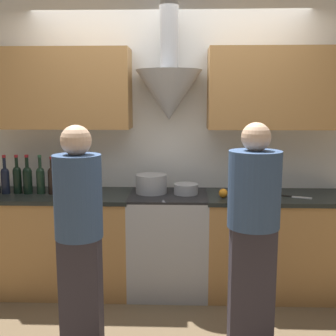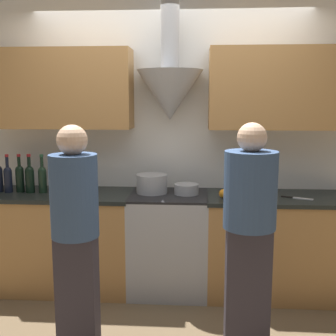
# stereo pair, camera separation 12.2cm
# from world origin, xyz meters

# --- Properties ---
(ground_plane) EXTENTS (12.00, 12.00, 0.00)m
(ground_plane) POSITION_xyz_m (0.00, 0.00, 0.00)
(ground_plane) COLOR brown
(wall_back) EXTENTS (8.40, 0.58, 2.60)m
(wall_back) POSITION_xyz_m (-0.01, 0.61, 1.48)
(wall_back) COLOR white
(wall_back) RESTS_ON ground_plane
(counter_left) EXTENTS (1.29, 0.62, 0.89)m
(counter_left) POSITION_xyz_m (-0.98, 0.34, 0.44)
(counter_left) COLOR #B27F47
(counter_left) RESTS_ON ground_plane
(counter_right) EXTENTS (1.26, 0.62, 0.89)m
(counter_right) POSITION_xyz_m (0.96, 0.34, 0.44)
(counter_right) COLOR #B27F47
(counter_right) RESTS_ON ground_plane
(stove_range) EXTENTS (0.68, 0.60, 0.89)m
(stove_range) POSITION_xyz_m (0.00, 0.35, 0.45)
(stove_range) COLOR #A8AAAF
(stove_range) RESTS_ON ground_plane
(wine_bottle_1) EXTENTS (0.07, 0.07, 0.34)m
(wine_bottle_1) POSITION_xyz_m (-1.44, 0.33, 1.02)
(wine_bottle_1) COLOR black
(wine_bottle_1) RESTS_ON counter_left
(wine_bottle_2) EXTENTS (0.07, 0.07, 0.34)m
(wine_bottle_2) POSITION_xyz_m (-1.34, 0.35, 1.02)
(wine_bottle_2) COLOR black
(wine_bottle_2) RESTS_ON counter_left
(wine_bottle_3) EXTENTS (0.08, 0.08, 0.35)m
(wine_bottle_3) POSITION_xyz_m (-1.24, 0.33, 1.02)
(wine_bottle_3) COLOR black
(wine_bottle_3) RESTS_ON counter_left
(wine_bottle_4) EXTENTS (0.07, 0.07, 0.34)m
(wine_bottle_4) POSITION_xyz_m (-1.13, 0.34, 1.02)
(wine_bottle_4) COLOR black
(wine_bottle_4) RESTS_ON counter_left
(wine_bottle_5) EXTENTS (0.07, 0.07, 0.33)m
(wine_bottle_5) POSITION_xyz_m (-1.02, 0.33, 1.02)
(wine_bottle_5) COLOR black
(wine_bottle_5) RESTS_ON counter_left
(stock_pot) EXTENTS (0.28, 0.28, 0.17)m
(stock_pot) POSITION_xyz_m (-0.15, 0.39, 0.97)
(stock_pot) COLOR #A8AAAF
(stock_pot) RESTS_ON stove_range
(mixing_bowl) EXTENTS (0.21, 0.21, 0.09)m
(mixing_bowl) POSITION_xyz_m (0.15, 0.36, 0.93)
(mixing_bowl) COLOR #A8AAAF
(mixing_bowl) RESTS_ON stove_range
(orange_fruit) EXTENTS (0.08, 0.08, 0.08)m
(orange_fruit) POSITION_xyz_m (0.47, 0.23, 0.92)
(orange_fruit) COLOR orange
(orange_fruit) RESTS_ON counter_right
(chefs_knife) EXTENTS (0.25, 0.13, 0.01)m
(chefs_knife) POSITION_xyz_m (1.09, 0.26, 0.89)
(chefs_knife) COLOR silver
(chefs_knife) RESTS_ON counter_right
(person_foreground_left) EXTENTS (0.31, 0.31, 1.55)m
(person_foreground_left) POSITION_xyz_m (-0.55, -0.62, 0.86)
(person_foreground_left) COLOR #38333D
(person_foreground_left) RESTS_ON ground_plane
(person_foreground_right) EXTENTS (0.34, 0.34, 1.56)m
(person_foreground_right) POSITION_xyz_m (0.59, -0.58, 0.86)
(person_foreground_right) COLOR #38333D
(person_foreground_right) RESTS_ON ground_plane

